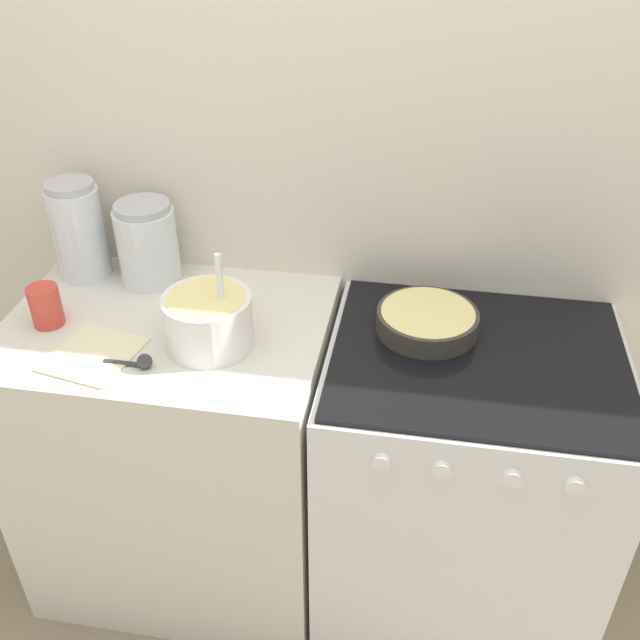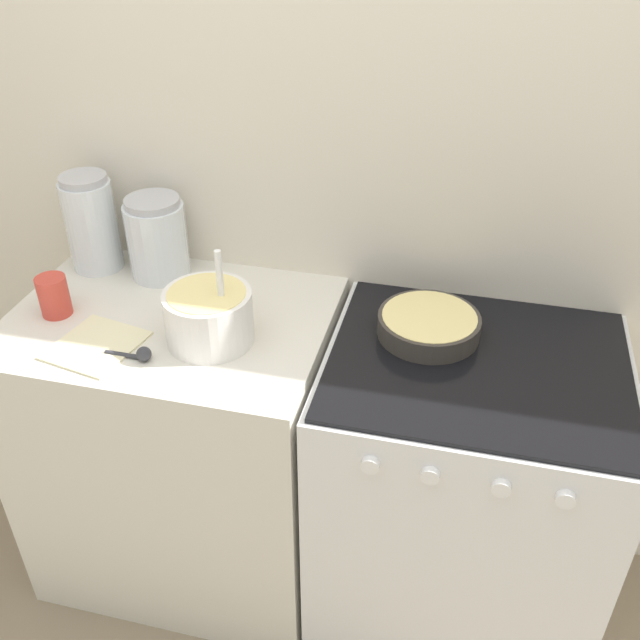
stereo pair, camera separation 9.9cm
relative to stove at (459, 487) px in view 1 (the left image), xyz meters
The scene contains 10 objects.
wall_back 0.90m from the stove, 138.85° to the left, with size 4.64×0.05×2.40m.
countertop_cabinet 0.79m from the stove, behind, with size 0.82×0.61×0.90m.
stove is the anchor object (origin of this frame).
mixing_bowl 0.84m from the stove, behind, with size 0.21×0.21×0.25m.
baking_pan 0.51m from the stove, 147.60° to the left, with size 0.25×0.25×0.06m.
storage_jar_left 1.24m from the stove, 169.45° to the left, with size 0.14×0.14×0.28m.
storage_jar_middle 1.07m from the stove, 167.24° to the left, with size 0.16×0.16×0.23m.
tin_can 1.19m from the stove, behind, with size 0.08×0.08×0.11m.
recipe_page 1.02m from the stove, behind, with size 0.22×0.24×0.01m.
measuring_spoon 0.93m from the stove, 166.84° to the right, with size 0.12×0.04×0.04m.
Camera 1 is at (0.23, -1.10, 1.92)m, focal length 40.00 mm.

